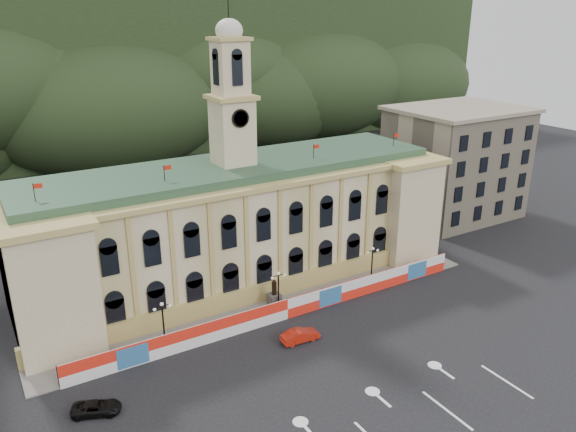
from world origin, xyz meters
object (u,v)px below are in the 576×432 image
red_sedan (300,335)px  black_suv (96,408)px  statue (274,299)px  lamp_center (278,288)px

red_sedan → black_suv: size_ratio=0.93×
statue → red_sedan: statue is taller
lamp_center → black_suv: (-22.86, -7.26, -2.48)m
statue → red_sedan: bearing=-99.2°
lamp_center → red_sedan: lamp_center is taller
red_sedan → black_suv: red_sedan is taller
red_sedan → black_suv: bearing=94.8°
statue → red_sedan: size_ratio=0.85×
black_suv → lamp_center: bearing=-49.4°
statue → lamp_center: size_ratio=0.72×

